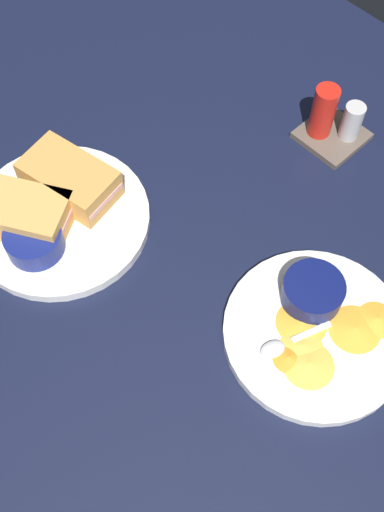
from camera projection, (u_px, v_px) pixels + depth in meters
ground_plane at (162, 221)px, 89.83cm from camera, size 110.00×110.00×3.00cm
plate_sandwich_main at (60, 219)px, 87.23cm from camera, size 25.10×25.10×1.60cm
sandwich_half_near at (70, 179)px, 86.73cm from camera, size 14.38×10.01×4.80cm
sandwich_half_far at (21, 213)px, 83.93cm from camera, size 15.06×13.26×4.80cm
ramekin_dark_sauce at (34, 240)px, 82.42cm from camera, size 7.75×7.75×3.40cm
spoon_by_dark_ramekin at (65, 216)px, 86.12cm from camera, size 3.45×9.95×0.80cm
plate_chips_companion at (315, 333)px, 78.66cm from camera, size 23.35×23.35×1.60cm
ramekin_light_gravy at (313, 291)px, 78.59cm from camera, size 7.86×7.86×3.53cm
spoon_by_gravy_ramekin at (282, 345)px, 76.61cm from camera, size 4.54×9.82×0.80cm
plantain_chip_scatter at (324, 338)px, 77.18cm from camera, size 14.55×18.21×0.60cm
condiment_caddy at (332, 122)px, 92.75cm from camera, size 9.00×9.00×9.50cm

